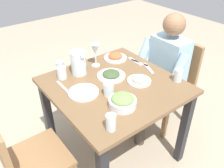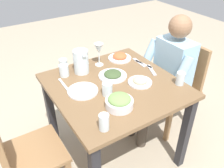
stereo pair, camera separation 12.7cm
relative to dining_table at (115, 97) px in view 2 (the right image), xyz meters
The scene contains 21 objects.
ground_plane 0.63m from the dining_table, ahead, with size 8.00×8.00×0.00m, color tan.
dining_table is the anchor object (origin of this frame).
chair_near 0.77m from the dining_table, 87.78° to the right, with size 0.40×0.40×0.86m.
chair_far 0.77m from the dining_table, 91.54° to the left, with size 0.40×0.40×0.86m.
diner_near 0.56m from the dining_table, 86.96° to the right, with size 0.48×0.53×1.16m.
water_pitcher 0.39m from the dining_table, 24.04° to the left, with size 0.16×0.12×0.19m.
salad_bowl 0.32m from the dining_table, 153.31° to the left, with size 0.18×0.18×0.09m.
plate_rice_curry 0.43m from the dining_table, 39.07° to the right, with size 0.20×0.20×0.06m.
plate_beans 0.24m from the dining_table, 118.43° to the right, with size 0.18×0.18×0.05m.
plate_yoghurt 0.29m from the dining_table, 81.29° to the left, with size 0.22×0.22×0.06m.
plate_dolmas 0.18m from the dining_table, 24.32° to the right, with size 0.22×0.22×0.05m.
water_glass_by_pitcher 0.51m from the dining_table, 122.48° to the right, with size 0.06×0.06×0.10m, color silver.
water_glass_far_left 0.50m from the dining_table, 30.28° to the left, with size 0.07×0.07×0.09m, color silver.
water_glass_center 0.45m from the dining_table, 40.90° to the left, with size 0.07×0.07×0.09m, color silver.
water_glass_near_left 0.51m from the dining_table, 139.68° to the left, with size 0.06×0.06×0.10m, color silver.
water_glass_near_right 0.22m from the dining_table, 126.41° to the left, with size 0.07×0.07×0.10m, color silver.
wine_glass 0.42m from the dining_table, ahead, with size 0.08×0.08×0.20m.
fork_near 0.42m from the dining_table, 65.17° to the right, with size 0.17×0.03×0.01m, color silver.
knife_near 0.41m from the dining_table, 72.09° to the right, with size 0.18×0.02×0.01m, color silver.
fork_far 0.39m from the dining_table, 88.92° to the right, with size 0.17×0.03×0.01m, color silver.
knife_far 0.40m from the dining_table, 59.92° to the left, with size 0.18×0.02×0.01m, color silver.
Camera 2 is at (-1.23, 0.80, 1.73)m, focal length 37.80 mm.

